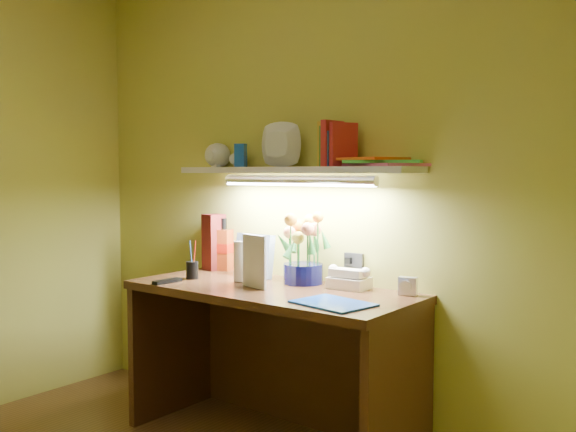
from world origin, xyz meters
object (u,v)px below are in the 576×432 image
at_px(flower_bouquet, 303,249).
at_px(telephone, 349,277).
at_px(desk, 270,366).
at_px(desk_clock, 408,286).
at_px(whisky_bottle, 224,244).

height_order(flower_bouquet, telephone, flower_bouquet).
xyz_separation_m(desk, desk_clock, (0.60, 0.23, 0.42)).
bearing_deg(flower_bouquet, desk, -106.95).
bearing_deg(telephone, whisky_bottle, 172.39).
relative_size(flower_bouquet, desk_clock, 4.18).
relative_size(desk_clock, whisky_bottle, 0.28).
bearing_deg(whisky_bottle, desk, -25.30).
xyz_separation_m(telephone, desk_clock, (0.29, 0.02, -0.01)).
relative_size(desk, telephone, 7.89).
bearing_deg(desk, telephone, 33.14).
xyz_separation_m(desk_clock, whisky_bottle, (-1.13, 0.03, 0.10)).
xyz_separation_m(flower_bouquet, whisky_bottle, (-0.59, 0.07, -0.02)).
height_order(desk, flower_bouquet, flower_bouquet).
distance_m(telephone, desk_clock, 0.29).
distance_m(flower_bouquet, desk_clock, 0.56).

